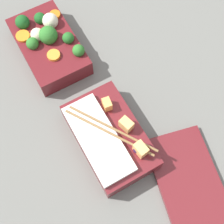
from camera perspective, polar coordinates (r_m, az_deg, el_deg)
name	(u,v)px	position (r m, az deg, el deg)	size (l,w,h in m)	color
ground_plane	(86,94)	(0.72, -4.72, 3.34)	(3.00, 3.00, 0.00)	slate
bento_tray_vegetable	(49,44)	(0.76, -11.54, 12.08)	(0.21, 0.13, 0.08)	maroon
bento_tray_rice	(109,137)	(0.64, -0.54, -4.62)	(0.21, 0.12, 0.08)	maroon
bento_lid	(187,179)	(0.66, 13.64, -11.86)	(0.20, 0.12, 0.01)	maroon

